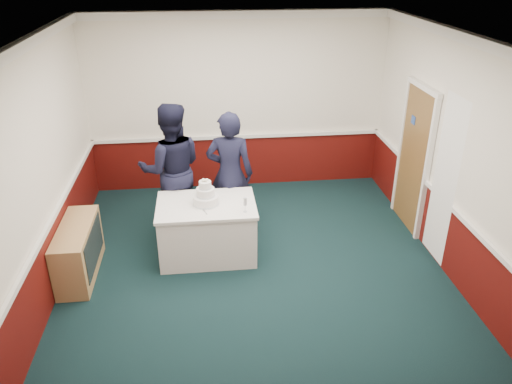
{
  "coord_description": "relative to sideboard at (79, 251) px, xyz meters",
  "views": [
    {
      "loc": [
        -0.6,
        -5.7,
        3.86
      ],
      "look_at": [
        0.02,
        -0.1,
        1.1
      ],
      "focal_mm": 35.0,
      "sensor_mm": 36.0,
      "label": 1
    }
  ],
  "objects": [
    {
      "name": "ground",
      "position": [
        2.28,
        0.04,
        -0.35
      ],
      "size": [
        5.0,
        5.0,
        0.0
      ],
      "primitive_type": "plane",
      "color": "black",
      "rests_on": "ground"
    },
    {
      "name": "room_shell",
      "position": [
        2.36,
        0.65,
        1.62
      ],
      "size": [
        5.0,
        5.0,
        3.0
      ],
      "color": "white",
      "rests_on": "ground"
    },
    {
      "name": "sideboard",
      "position": [
        0.0,
        0.0,
        0.0
      ],
      "size": [
        0.41,
        1.2,
        0.7
      ],
      "color": "tan",
      "rests_on": "ground"
    },
    {
      "name": "cake_table",
      "position": [
        1.66,
        0.29,
        0.05
      ],
      "size": [
        1.32,
        0.92,
        0.79
      ],
      "color": "white",
      "rests_on": "ground"
    },
    {
      "name": "wedding_cake",
      "position": [
        1.66,
        0.29,
        0.55
      ],
      "size": [
        0.35,
        0.35,
        0.36
      ],
      "color": "white",
      "rests_on": "cake_table"
    },
    {
      "name": "cake_knife",
      "position": [
        1.63,
        0.09,
        0.44
      ],
      "size": [
        0.09,
        0.21,
        0.0
      ],
      "primitive_type": "cube",
      "rotation": [
        0.0,
        0.0,
        0.35
      ],
      "color": "silver",
      "rests_on": "cake_table"
    },
    {
      "name": "champagne_flute",
      "position": [
        2.16,
        0.01,
        0.58
      ],
      "size": [
        0.05,
        0.05,
        0.21
      ],
      "color": "silver",
      "rests_on": "cake_table"
    },
    {
      "name": "person_man",
      "position": [
        1.19,
        1.06,
        0.63
      ],
      "size": [
        1.01,
        0.82,
        1.96
      ],
      "primitive_type": "imported",
      "rotation": [
        0.0,
        0.0,
        3.22
      ],
      "color": "black",
      "rests_on": "ground"
    },
    {
      "name": "person_woman",
      "position": [
        2.03,
        0.91,
        0.58
      ],
      "size": [
        0.75,
        0.56,
        1.86
      ],
      "primitive_type": "imported",
      "rotation": [
        0.0,
        0.0,
        2.97
      ],
      "color": "black",
      "rests_on": "ground"
    }
  ]
}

